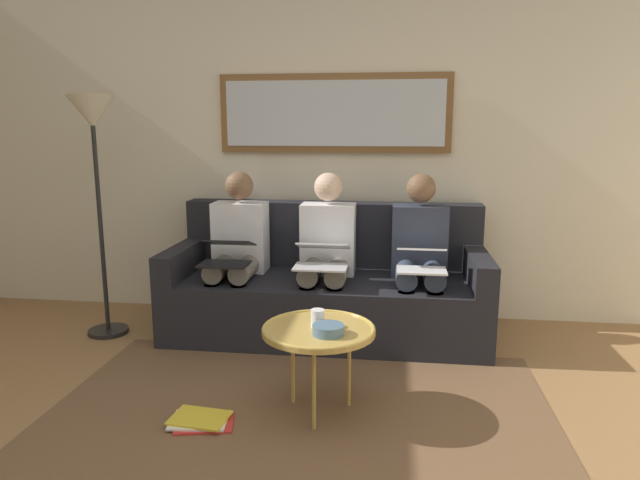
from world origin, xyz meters
The scene contains 15 objects.
wall_rear centered at (0.00, -2.60, 1.30)m, with size 6.00×0.12×2.60m, color beige.
area_rug centered at (0.00, -0.85, 0.00)m, with size 2.60×1.80×0.01m, color brown.
couch centered at (0.00, -2.12, 0.31)m, with size 2.20×0.90×0.90m.
framed_mirror centered at (0.00, -2.51, 1.55)m, with size 1.73×0.05×0.58m.
coffee_table centered at (-0.10, -0.90, 0.44)m, with size 0.57×0.57×0.47m.
cup centered at (-0.09, -0.92, 0.50)m, with size 0.07×0.07×0.09m, color silver.
bowl centered at (-0.16, -0.82, 0.48)m, with size 0.16×0.16×0.05m, color slate.
person_left centered at (-0.64, -2.05, 0.61)m, with size 0.38×0.58×1.14m.
laptop_white centered at (-0.64, -1.80, 0.63)m, with size 0.31×0.33×0.14m.
person_middle centered at (0.00, -2.05, 0.61)m, with size 0.38×0.58×1.14m.
laptop_silver centered at (0.00, -1.81, 0.63)m, with size 0.34×0.36×0.15m.
person_right centered at (0.64, -2.05, 0.61)m, with size 0.38×0.58×1.14m.
laptop_black centered at (0.64, -1.81, 0.63)m, with size 0.32×0.37×0.16m.
magazine_stack centered at (0.47, -0.70, 0.02)m, with size 0.34×0.25×0.03m.
standing_lamp centered at (1.55, -1.85, 1.37)m, with size 0.32×0.32×1.66m.
Camera 1 is at (-0.45, 1.78, 1.45)m, focal length 31.88 mm.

